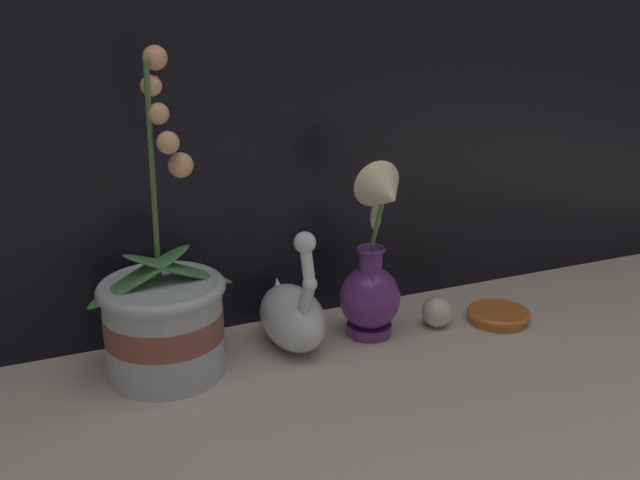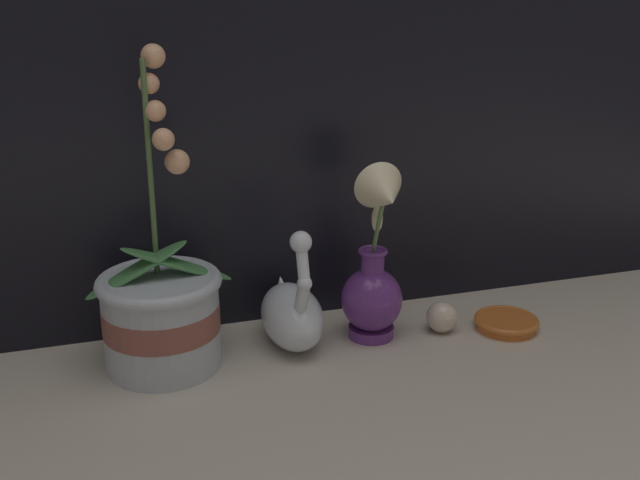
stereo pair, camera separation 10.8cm
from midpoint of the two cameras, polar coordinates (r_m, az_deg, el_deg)
ground_plane at (r=1.16m, az=5.84°, el=-10.09°), size 2.80×2.80×0.00m
orchid_potted_plant at (r=1.15m, az=-9.38°, el=-5.36°), size 0.23×0.19×0.49m
swan_figurine at (r=1.22m, az=0.39°, el=-5.57°), size 0.10×0.18×0.21m
blue_vase at (r=1.22m, az=6.74°, el=-2.82°), size 0.10×0.13×0.30m
glass_sphere at (r=1.30m, az=11.64°, el=-5.82°), size 0.05×0.05×0.05m
amber_dish at (r=1.34m, az=16.30°, el=-6.07°), size 0.11×0.11×0.02m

